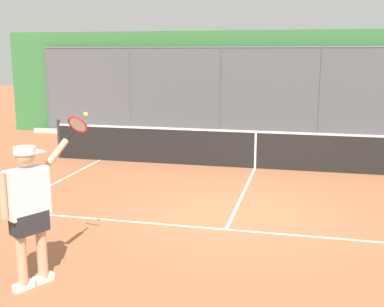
% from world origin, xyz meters
% --- Properties ---
extents(ground_plane, '(60.00, 60.00, 0.00)m').
position_xyz_m(ground_plane, '(0.00, 0.00, 0.00)').
color(ground_plane, '#A8603D').
extents(court_line_markings, '(8.49, 8.18, 0.01)m').
position_xyz_m(court_line_markings, '(0.00, 1.27, 0.00)').
color(court_line_markings, white).
rests_on(court_line_markings, ground).
extents(fence_backdrop, '(18.95, 1.37, 3.58)m').
position_xyz_m(fence_backdrop, '(0.00, -8.26, 1.78)').
color(fence_backdrop, '#565B60').
rests_on(fence_backdrop, ground).
extents(tennis_net, '(10.91, 0.09, 1.07)m').
position_xyz_m(tennis_net, '(0.00, -3.61, 0.49)').
color(tennis_net, '#2D2D2D').
rests_on(tennis_net, ground).
extents(tennis_player, '(0.65, 1.40, 2.08)m').
position_xyz_m(tennis_player, '(2.03, 3.37, 1.06)').
color(tennis_player, silver).
rests_on(tennis_player, ground).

